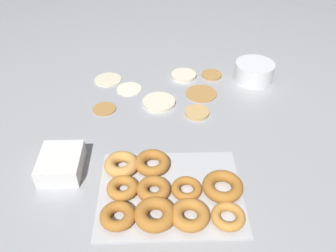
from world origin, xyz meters
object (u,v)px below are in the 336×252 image
(pancake_3, at_px, (184,75))
(pancake_5, at_px, (197,112))
(pancake_0, at_px, (159,102))
(donut_tray, at_px, (166,192))
(container_stack, at_px, (61,163))
(pancake_6, at_px, (212,75))
(batter_bowl, at_px, (254,72))
(pancake_1, at_px, (201,93))
(pancake_7, at_px, (108,79))
(pancake_2, at_px, (129,89))
(pancake_4, at_px, (104,108))

(pancake_3, distance_m, pancake_5, 0.25)
(pancake_0, distance_m, pancake_5, 0.15)
(donut_tray, height_order, container_stack, container_stack)
(pancake_0, bearing_deg, pancake_6, 40.83)
(pancake_5, distance_m, container_stack, 0.49)
(pancake_0, distance_m, container_stack, 0.43)
(batter_bowl, bearing_deg, pancake_1, -156.07)
(pancake_7, bearing_deg, pancake_6, 2.62)
(pancake_2, height_order, donut_tray, donut_tray)
(pancake_2, relative_size, container_stack, 0.68)
(pancake_0, distance_m, donut_tray, 0.43)
(pancake_6, distance_m, batter_bowl, 0.17)
(pancake_5, xyz_separation_m, batter_bowl, (0.24, 0.22, 0.03))
(pancake_5, height_order, container_stack, container_stack)
(pancake_2, height_order, pancake_5, pancake_5)
(pancake_6, relative_size, container_stack, 0.57)
(pancake_1, bearing_deg, container_stack, -139.22)
(pancake_5, xyz_separation_m, container_stack, (-0.42, -0.26, 0.02))
(pancake_7, relative_size, donut_tray, 0.27)
(pancake_0, height_order, pancake_3, pancake_3)
(pancake_4, distance_m, pancake_5, 0.33)
(donut_tray, bearing_deg, batter_bowl, 58.31)
(pancake_1, height_order, pancake_7, same)
(pancake_4, bearing_deg, pancake_1, 13.88)
(pancake_5, bearing_deg, pancake_4, 174.29)
(container_stack, bearing_deg, batter_bowl, 35.96)
(pancake_4, relative_size, pancake_5, 0.96)
(pancake_0, distance_m, pancake_7, 0.26)
(pancake_2, distance_m, donut_tray, 0.54)
(pancake_4, height_order, container_stack, container_stack)
(pancake_6, bearing_deg, pancake_2, -164.73)
(pancake_2, relative_size, batter_bowl, 0.63)
(pancake_0, bearing_deg, pancake_5, -25.41)
(pancake_3, relative_size, pancake_4, 1.22)
(donut_tray, bearing_deg, pancake_2, 103.73)
(pancake_0, xyz_separation_m, pancake_6, (0.22, 0.19, -0.00))
(pancake_4, height_order, pancake_5, pancake_5)
(pancake_7, bearing_deg, pancake_3, 3.05)
(pancake_3, relative_size, container_stack, 0.72)
(pancake_7, xyz_separation_m, container_stack, (-0.08, -0.49, 0.02))
(donut_tray, distance_m, container_stack, 0.32)
(pancake_3, bearing_deg, donut_tray, -97.99)
(donut_tray, bearing_deg, container_stack, 160.55)
(pancake_7, distance_m, container_stack, 0.50)
(pancake_1, distance_m, pancake_2, 0.28)
(pancake_1, height_order, pancake_2, same)
(pancake_4, relative_size, container_stack, 0.59)
(pancake_4, bearing_deg, pancake_7, 92.01)
(pancake_1, xyz_separation_m, container_stack, (-0.45, -0.38, 0.02))
(pancake_1, height_order, batter_bowl, batter_bowl)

